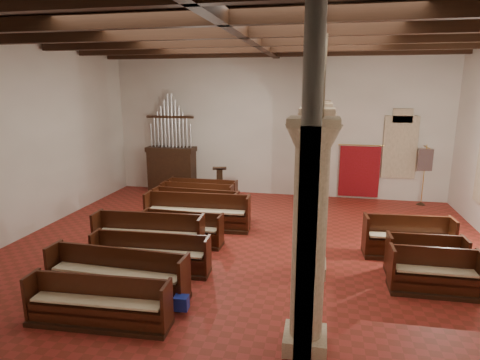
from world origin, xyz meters
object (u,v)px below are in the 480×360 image
pipe_organ (172,161)px  lectern (220,185)px  aisle_pew_0 (434,278)px  nave_pew_0 (99,310)px  processional_banner (423,185)px

pipe_organ → lectern: 2.57m
pipe_organ → aisle_pew_0: bearing=-39.4°
lectern → nave_pew_0: bearing=-104.9°
processional_banner → aisle_pew_0: size_ratio=1.25×
pipe_organ → nave_pew_0: size_ratio=1.54×
lectern → processional_banner: bearing=-9.9°
lectern → processional_banner: (8.05, 0.69, 0.22)m
lectern → nave_pew_0: 9.38m
nave_pew_0 → lectern: bearing=87.1°
processional_banner → nave_pew_0: 12.90m
processional_banner → nave_pew_0: bearing=-133.7°
pipe_organ → lectern: pipe_organ is taller
nave_pew_0 → aisle_pew_0: aisle_pew_0 is taller
processional_banner → aisle_pew_0: (-1.36, -7.41, -0.45)m
processional_banner → lectern: bearing=179.8°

